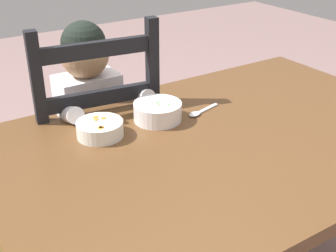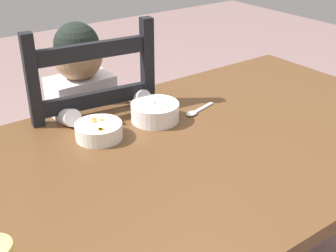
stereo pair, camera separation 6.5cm
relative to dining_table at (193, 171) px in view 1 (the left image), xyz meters
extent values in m
cube|color=brown|center=(0.00, 0.00, 0.07)|extent=(1.59, 0.89, 0.04)
cylinder|color=brown|center=(0.72, 0.37, -0.29)|extent=(0.07, 0.07, 0.66)
cube|color=black|center=(-0.10, 0.55, -0.17)|extent=(0.47, 0.47, 0.02)
cube|color=black|center=(0.11, 0.71, -0.40)|extent=(0.04, 0.04, 0.43)
cube|color=black|center=(-0.26, 0.76, -0.40)|extent=(0.04, 0.04, 0.43)
cube|color=black|center=(0.07, 0.33, -0.40)|extent=(0.04, 0.04, 0.43)
cube|color=black|center=(-0.31, 0.38, -0.40)|extent=(0.04, 0.04, 0.43)
cube|color=black|center=(0.07, 0.33, 0.11)|extent=(0.04, 0.04, 0.54)
cube|color=black|center=(-0.31, 0.38, 0.11)|extent=(0.04, 0.04, 0.54)
cube|color=black|center=(-0.12, 0.36, 0.29)|extent=(0.36, 0.07, 0.05)
cube|color=black|center=(-0.12, 0.36, 0.13)|extent=(0.36, 0.07, 0.05)
cube|color=white|center=(-0.10, 0.52, 0.00)|extent=(0.22, 0.14, 0.32)
sphere|color=#A77E58|center=(-0.10, 0.52, 0.23)|extent=(0.17, 0.17, 0.17)
sphere|color=black|center=(-0.10, 0.52, 0.27)|extent=(0.16, 0.16, 0.16)
cylinder|color=#3F4C72|center=(-0.15, 0.40, -0.39)|extent=(0.07, 0.07, 0.45)
cylinder|color=#3F4C72|center=(-0.04, 0.40, -0.39)|extent=(0.07, 0.07, 0.45)
cylinder|color=white|center=(-0.23, 0.42, 0.08)|extent=(0.06, 0.24, 0.13)
cylinder|color=white|center=(0.03, 0.42, 0.08)|extent=(0.06, 0.24, 0.13)
cylinder|color=white|center=(0.00, 0.20, 0.11)|extent=(0.15, 0.15, 0.06)
cylinder|color=white|center=(0.00, 0.20, 0.09)|extent=(0.07, 0.07, 0.01)
cylinder|color=green|center=(0.00, 0.20, 0.12)|extent=(0.12, 0.12, 0.03)
sphere|color=green|center=(0.00, 0.20, 0.14)|extent=(0.01, 0.01, 0.01)
sphere|color=green|center=(0.00, 0.20, 0.14)|extent=(0.01, 0.01, 0.01)
sphere|color=green|center=(0.01, 0.20, 0.14)|extent=(0.01, 0.01, 0.01)
sphere|color=#438F21|center=(0.03, 0.17, 0.14)|extent=(0.01, 0.01, 0.01)
sphere|color=#479232|center=(0.00, 0.18, 0.14)|extent=(0.01, 0.01, 0.01)
cylinder|color=white|center=(-0.20, 0.20, 0.11)|extent=(0.14, 0.14, 0.05)
cylinder|color=white|center=(-0.20, 0.20, 0.09)|extent=(0.06, 0.06, 0.01)
cylinder|color=orange|center=(-0.20, 0.20, 0.12)|extent=(0.11, 0.11, 0.03)
cube|color=orange|center=(-0.21, 0.16, 0.13)|extent=(0.02, 0.02, 0.01)
cube|color=orange|center=(-0.18, 0.21, 0.13)|extent=(0.02, 0.02, 0.01)
cube|color=orange|center=(-0.20, 0.21, 0.13)|extent=(0.02, 0.02, 0.01)
cube|color=orange|center=(-0.20, 0.23, 0.13)|extent=(0.02, 0.02, 0.01)
cube|color=orange|center=(-0.21, 0.16, 0.13)|extent=(0.02, 0.02, 0.01)
cube|color=silver|center=(0.18, 0.17, 0.09)|extent=(0.10, 0.04, 0.00)
ellipsoid|color=silver|center=(0.12, 0.16, 0.09)|extent=(0.05, 0.04, 0.01)
camera|label=1|loc=(-0.66, -0.89, 0.71)|focal=47.77mm
camera|label=2|loc=(-0.72, -0.85, 0.71)|focal=47.77mm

